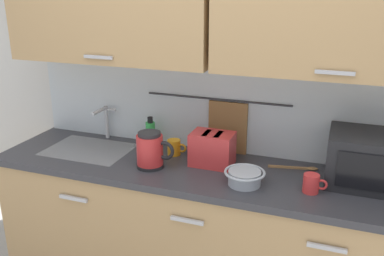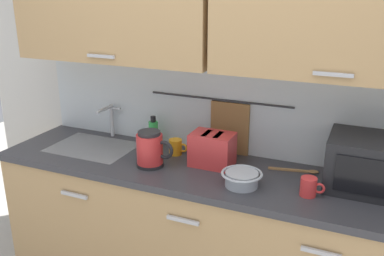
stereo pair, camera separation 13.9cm
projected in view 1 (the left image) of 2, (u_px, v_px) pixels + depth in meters
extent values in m
cube|color=tan|center=(206.00, 240.00, 2.55)|extent=(2.50, 0.60, 0.86)
cube|color=#B7B7BC|center=(73.00, 198.00, 2.39)|extent=(0.18, 0.02, 0.02)
cube|color=#B7B7BC|center=(187.00, 221.00, 2.17)|extent=(0.18, 0.02, 0.02)
cube|color=#B7B7BC|center=(327.00, 248.00, 1.95)|extent=(0.18, 0.02, 0.02)
cube|color=#333338|center=(206.00, 171.00, 2.40)|extent=(2.53, 0.63, 0.04)
cube|color=#9EA0A5|center=(89.00, 156.00, 2.68)|extent=(0.52, 0.38, 0.09)
cube|color=silver|center=(224.00, 95.00, 2.57)|extent=(3.70, 0.06, 2.50)
cube|color=silver|center=(222.00, 108.00, 2.57)|extent=(2.50, 0.01, 0.55)
cube|color=tan|center=(111.00, 0.00, 2.43)|extent=(1.24, 0.33, 0.70)
cube|color=#B7B7BC|center=(98.00, 57.00, 2.37)|extent=(0.18, 0.01, 0.02)
cube|color=tan|center=(343.00, 4.00, 2.02)|extent=(1.24, 0.33, 0.70)
cube|color=#B7B7BC|center=(335.00, 73.00, 1.96)|extent=(0.18, 0.01, 0.02)
cylinder|color=#333338|center=(217.00, 99.00, 2.55)|extent=(0.90, 0.01, 0.01)
cube|color=olive|center=(228.00, 129.00, 2.58)|extent=(0.24, 0.02, 0.34)
cylinder|color=#B2B5BA|center=(107.00, 122.00, 2.83)|extent=(0.03, 0.03, 0.22)
cylinder|color=#B2B5BA|center=(99.00, 111.00, 2.73)|extent=(0.02, 0.16, 0.02)
cube|color=#B2B5BA|center=(111.00, 110.00, 2.79)|extent=(0.07, 0.02, 0.01)
cube|color=black|center=(374.00, 160.00, 2.17)|extent=(0.46, 0.34, 0.27)
cube|color=black|center=(368.00, 172.00, 2.02)|extent=(0.29, 0.01, 0.18)
cylinder|color=black|center=(150.00, 165.00, 2.41)|extent=(0.16, 0.16, 0.02)
cylinder|color=red|center=(150.00, 150.00, 2.38)|extent=(0.15, 0.15, 0.17)
cylinder|color=#262628|center=(149.00, 134.00, 2.35)|extent=(0.13, 0.13, 0.02)
torus|color=black|center=(165.00, 151.00, 2.35)|extent=(0.11, 0.02, 0.11)
cylinder|color=green|center=(151.00, 135.00, 2.69)|extent=(0.06, 0.06, 0.16)
cylinder|color=black|center=(150.00, 120.00, 2.66)|extent=(0.03, 0.03, 0.04)
cylinder|color=orange|center=(174.00, 147.00, 2.57)|extent=(0.08, 0.08, 0.09)
torus|color=orange|center=(182.00, 148.00, 2.55)|extent=(0.06, 0.01, 0.06)
cylinder|color=#A5ADB7|center=(244.00, 178.00, 2.19)|extent=(0.17, 0.17, 0.07)
torus|color=#A5ADB7|center=(245.00, 172.00, 2.18)|extent=(0.21, 0.21, 0.01)
cube|color=red|center=(212.00, 149.00, 2.42)|extent=(0.24, 0.17, 0.19)
cube|color=black|center=(207.00, 134.00, 2.40)|extent=(0.03, 0.12, 0.01)
cube|color=black|center=(218.00, 135.00, 2.38)|extent=(0.03, 0.12, 0.01)
cube|color=black|center=(191.00, 142.00, 2.45)|extent=(0.02, 0.02, 0.02)
cylinder|color=red|center=(311.00, 183.00, 2.11)|extent=(0.08, 0.08, 0.09)
torus|color=red|center=(322.00, 185.00, 2.09)|extent=(0.06, 0.01, 0.06)
cube|color=#9E7042|center=(288.00, 167.00, 2.40)|extent=(0.22, 0.06, 0.01)
ellipsoid|color=#9E7042|center=(312.00, 169.00, 2.37)|extent=(0.07, 0.05, 0.01)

